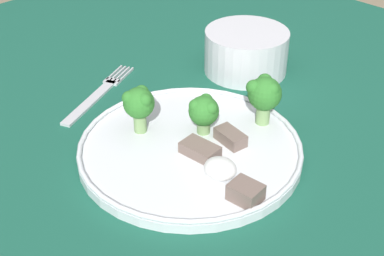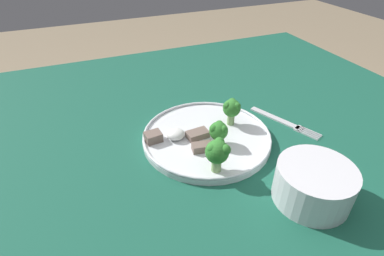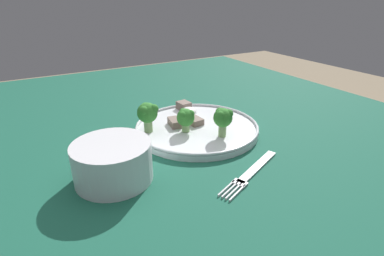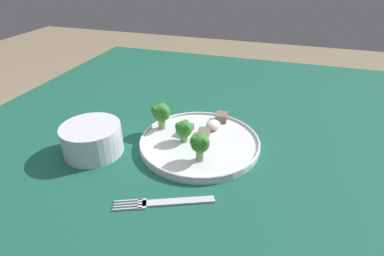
# 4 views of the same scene
# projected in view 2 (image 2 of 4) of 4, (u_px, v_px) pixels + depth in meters

# --- Properties ---
(table) EXTENTS (1.34, 1.19, 0.77)m
(table) POSITION_uv_depth(u_px,v_px,m) (198.00, 179.00, 0.68)
(table) COLOR #195642
(table) RESTS_ON ground_plane
(dinner_plate) EXTENTS (0.28, 0.28, 0.02)m
(dinner_plate) POSITION_uv_depth(u_px,v_px,m) (207.00, 137.00, 0.65)
(dinner_plate) COLOR white
(dinner_plate) RESTS_ON table
(fork) EXTENTS (0.09, 0.17, 0.00)m
(fork) POSITION_uv_depth(u_px,v_px,m) (283.00, 122.00, 0.71)
(fork) COLOR silver
(fork) RESTS_ON table
(cream_bowl) EXTENTS (0.13, 0.13, 0.07)m
(cream_bowl) POSITION_uv_depth(u_px,v_px,m) (313.00, 185.00, 0.50)
(cream_bowl) COLOR silver
(cream_bowl) RESTS_ON table
(broccoli_floret_near_rim_left) EXTENTS (0.05, 0.04, 0.07)m
(broccoli_floret_near_rim_left) POSITION_uv_depth(u_px,v_px,m) (219.00, 152.00, 0.54)
(broccoli_floret_near_rim_left) COLOR #7FA866
(broccoli_floret_near_rim_left) RESTS_ON dinner_plate
(broccoli_floret_center_left) EXTENTS (0.04, 0.04, 0.06)m
(broccoli_floret_center_left) POSITION_uv_depth(u_px,v_px,m) (232.00, 108.00, 0.66)
(broccoli_floret_center_left) COLOR #7FA866
(broccoli_floret_center_left) RESTS_ON dinner_plate
(broccoli_floret_back_left) EXTENTS (0.04, 0.04, 0.05)m
(broccoli_floret_back_left) POSITION_uv_depth(u_px,v_px,m) (219.00, 131.00, 0.61)
(broccoli_floret_back_left) COLOR #7FA866
(broccoli_floret_back_left) RESTS_ON dinner_plate
(meat_slice_front_slice) EXTENTS (0.04, 0.03, 0.02)m
(meat_slice_front_slice) POSITION_uv_depth(u_px,v_px,m) (200.00, 148.00, 0.60)
(meat_slice_front_slice) COLOR #756056
(meat_slice_front_slice) RESTS_ON dinner_plate
(meat_slice_middle_slice) EXTENTS (0.05, 0.03, 0.01)m
(meat_slice_middle_slice) POSITION_uv_depth(u_px,v_px,m) (198.00, 134.00, 0.64)
(meat_slice_middle_slice) COLOR #756056
(meat_slice_middle_slice) RESTS_ON dinner_plate
(meat_slice_rear_slice) EXTENTS (0.04, 0.03, 0.02)m
(meat_slice_rear_slice) POSITION_uv_depth(u_px,v_px,m) (153.00, 137.00, 0.63)
(meat_slice_rear_slice) COLOR #756056
(meat_slice_rear_slice) RESTS_ON dinner_plate
(sauce_dollop) EXTENTS (0.04, 0.04, 0.02)m
(sauce_dollop) POSITION_uv_depth(u_px,v_px,m) (176.00, 134.00, 0.64)
(sauce_dollop) COLOR white
(sauce_dollop) RESTS_ON dinner_plate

